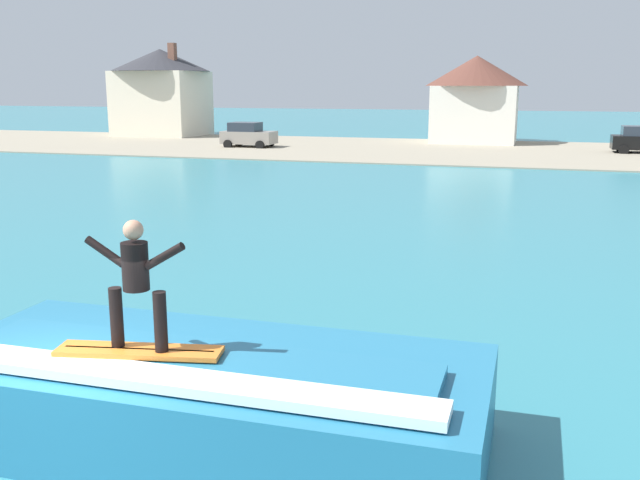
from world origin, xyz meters
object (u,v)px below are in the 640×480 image
(car_near_shore, at_px, (248,135))
(house_small_cottage, at_px, (476,95))
(wave_crest, at_px, (207,398))
(surfer, at_px, (136,278))
(house_with_chimney, at_px, (161,88))
(surfboard, at_px, (139,351))
(tree_tall_bare, at_px, (143,78))

(car_near_shore, height_order, house_small_cottage, house_small_cottage)
(wave_crest, height_order, house_small_cottage, house_small_cottage)
(house_small_cottage, bearing_deg, surfer, -89.76)
(wave_crest, distance_m, house_small_cottage, 50.72)
(house_with_chimney, height_order, house_small_cottage, house_with_chimney)
(surfboard, distance_m, tree_tall_bare, 59.11)
(house_with_chimney, xyz_separation_m, house_small_cottage, (27.77, -0.28, -0.50))
(surfer, distance_m, house_small_cottage, 51.08)
(surfboard, xyz_separation_m, tree_tall_bare, (-29.63, 51.00, 3.82))
(car_near_shore, relative_size, house_small_cottage, 0.49)
(tree_tall_bare, bearing_deg, surfboard, -59.85)
(wave_crest, distance_m, surfboard, 1.08)
(surfboard, height_order, surfer, surfer)
(wave_crest, bearing_deg, house_small_cottage, 90.99)
(surfboard, bearing_deg, car_near_shore, 110.65)
(wave_crest, xyz_separation_m, house_small_cottage, (-0.87, 50.61, 3.14))
(wave_crest, bearing_deg, surfboard, -145.94)
(surfer, height_order, house_with_chimney, house_with_chimney)
(surfboard, bearing_deg, tree_tall_bare, 120.15)
(wave_crest, relative_size, car_near_shore, 1.82)
(wave_crest, height_order, house_with_chimney, house_with_chimney)
(surfer, distance_m, house_with_chimney, 58.50)
(surfboard, xyz_separation_m, car_near_shore, (-15.75, 41.80, -0.40))
(tree_tall_bare, bearing_deg, surfer, -59.84)
(surfboard, height_order, house_small_cottage, house_small_cottage)
(house_small_cottage, bearing_deg, house_with_chimney, 179.43)
(wave_crest, relative_size, surfer, 4.40)
(car_near_shore, bearing_deg, surfboard, -69.35)
(house_with_chimney, bearing_deg, wave_crest, -60.62)
(surfboard, distance_m, house_small_cottage, 51.12)
(car_near_shore, bearing_deg, tree_tall_bare, 146.45)
(wave_crest, bearing_deg, tree_tall_bare, 120.93)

